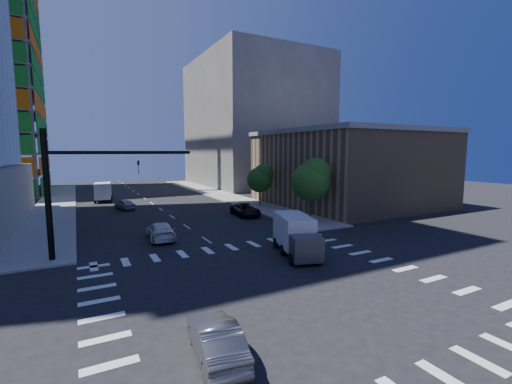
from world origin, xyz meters
TOP-DOWN VIEW (x-y plane):
  - ground at (0.00, 0.00)m, footprint 160.00×160.00m
  - road_markings at (0.00, 0.00)m, footprint 20.00×20.00m
  - sidewalk_ne at (12.50, 40.00)m, footprint 5.00×60.00m
  - sidewalk_nw at (-12.50, 40.00)m, footprint 5.00×60.00m
  - commercial_building at (25.00, 22.00)m, footprint 20.50×22.50m
  - bg_building_ne at (27.00, 55.00)m, footprint 24.00×30.00m
  - signal_mast_nw at (-10.00, 11.50)m, footprint 10.20×0.40m
  - tree_south at (12.63, 13.90)m, footprint 4.16×4.16m
  - tree_north at (12.93, 25.90)m, footprint 3.54×3.52m
  - car_nb_far at (7.91, 20.61)m, footprint 2.85×5.41m
  - car_sb_near at (-3.46, 14.17)m, footprint 2.49×5.24m
  - car_sb_mid at (-4.26, 31.92)m, footprint 2.61×4.29m
  - car_sb_cross at (-5.45, -4.29)m, footprint 2.04×4.48m
  - box_truck_near at (4.41, 4.76)m, footprint 3.80×5.86m
  - box_truck_far at (-6.12, 41.83)m, footprint 3.01×5.82m

SIDE VIEW (x-z plane):
  - ground at x=0.00m, z-range 0.00..0.00m
  - road_markings at x=0.00m, z-range 0.00..0.01m
  - sidewalk_ne at x=12.50m, z-range 0.00..0.15m
  - sidewalk_nw at x=-12.50m, z-range 0.00..0.15m
  - car_sb_mid at x=-4.26m, z-range 0.00..1.36m
  - car_sb_cross at x=-5.45m, z-range 0.00..1.43m
  - car_nb_far at x=7.91m, z-range 0.00..1.45m
  - car_sb_near at x=-3.46m, z-range 0.00..1.48m
  - box_truck_near at x=4.41m, z-range -0.16..2.68m
  - box_truck_far at x=-6.12m, z-range -0.17..2.76m
  - tree_north at x=12.93m, z-range 1.10..6.88m
  - tree_south at x=12.63m, z-range 1.27..8.10m
  - commercial_building at x=25.00m, z-range 0.01..10.61m
  - signal_mast_nw at x=-10.00m, z-range 0.99..9.99m
  - bg_building_ne at x=27.00m, z-range 0.00..28.00m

